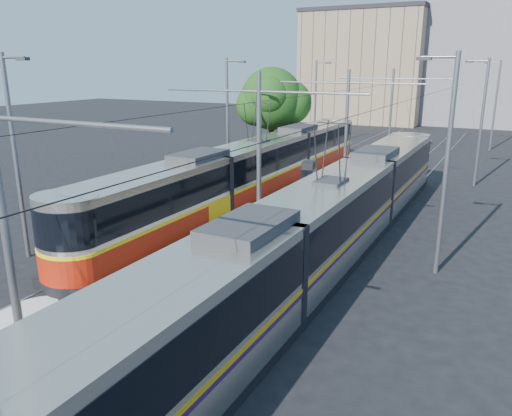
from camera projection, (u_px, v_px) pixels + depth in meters
The scene contains 13 objects.
ground at pixel (140, 319), 15.34m from camera, with size 160.00×160.00×0.00m, color black.
platform at pixel (328, 194), 29.78m from camera, with size 4.00×50.00×0.30m, color gray.
tactile_strip_left at pixel (305, 189), 30.38m from camera, with size 0.70×50.00×0.01m, color gray.
tactile_strip_right at pixel (352, 194), 29.09m from camera, with size 0.70×50.00×0.01m, color gray.
rails at pixel (328, 196), 29.81m from camera, with size 8.71×70.00×0.03m.
tram_left at pixel (257, 169), 29.06m from camera, with size 2.43×30.02×5.50m.
tram_right at pixel (329, 219), 19.11m from camera, with size 2.43×32.26×5.50m.
catenary at pixel (313, 125), 26.15m from camera, with size 9.20×70.00×7.00m.
street_lamps at pixel (351, 119), 32.08m from camera, with size 15.18×38.22×8.00m.
shelter at pixel (308, 181), 27.02m from camera, with size 0.83×1.14×2.29m.
tree at pixel (276, 100), 37.49m from camera, with size 5.12×4.74×7.44m.
building_left at pixel (367, 66), 68.87m from camera, with size 16.32×12.24×14.83m.
building_centre at pixel (497, 58), 64.86m from camera, with size 18.36×14.28×16.84m.
Camera 1 is at (9.58, -10.57, 7.51)m, focal length 35.00 mm.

